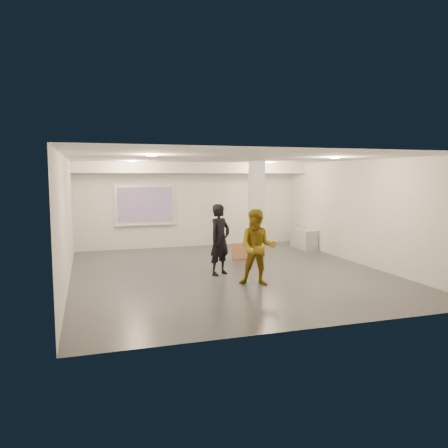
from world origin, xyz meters
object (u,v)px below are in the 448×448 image
object	(u,v)px
projection_screen	(145,205)
man	(257,248)
credenza	(304,239)
woman	(220,240)
column	(257,210)

from	to	relation	value
projection_screen	man	distance (m)	6.24
credenza	man	xyz separation A→B (m)	(-3.50, -4.34, 0.55)
projection_screen	woman	size ratio (longest dim) A/B	1.15
man	column	bearing A→B (deg)	95.12
column	man	bearing A→B (deg)	-111.23
credenza	woman	size ratio (longest dim) A/B	0.64
projection_screen	credenza	bearing A→B (deg)	-16.73
projection_screen	man	size ratio (longest dim) A/B	1.18
projection_screen	man	world-z (taller)	projection_screen
column	credenza	distance (m)	2.72
projection_screen	man	bearing A→B (deg)	-72.91
projection_screen	woman	world-z (taller)	projection_screen
projection_screen	woman	xyz separation A→B (m)	(1.31, -4.63, -0.61)
credenza	man	bearing A→B (deg)	-129.74
projection_screen	credenza	xyz separation A→B (m)	(5.32, -1.60, -1.19)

